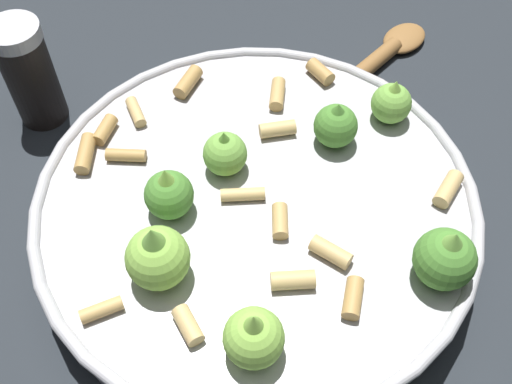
% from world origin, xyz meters
% --- Properties ---
extents(ground_plane, '(2.40, 2.40, 0.00)m').
position_xyz_m(ground_plane, '(0.00, 0.00, 0.00)').
color(ground_plane, '#23282D').
extents(cooking_pan, '(0.33, 0.33, 0.10)m').
position_xyz_m(cooking_pan, '(0.00, -0.00, 0.03)').
color(cooking_pan, '#B7B7BC').
rests_on(cooking_pan, ground).
extents(pepper_shaker, '(0.04, 0.04, 0.10)m').
position_xyz_m(pepper_shaker, '(-0.22, -0.08, 0.05)').
color(pepper_shaker, black).
rests_on(pepper_shaker, ground).
extents(wooden_spoon, '(0.06, 0.22, 0.02)m').
position_xyz_m(wooden_spoon, '(-0.08, 0.19, 0.01)').
color(wooden_spoon, olive).
rests_on(wooden_spoon, ground).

